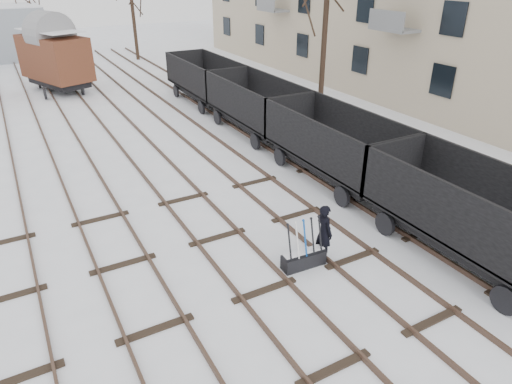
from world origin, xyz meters
The scene contains 13 objects.
ground centered at (0.00, 0.00, 0.00)m, with size 120.00×120.00×0.00m, color white.
tracks centered at (0.00, 13.67, 0.07)m, with size 13.90×52.00×0.16m.
shed_right centered at (-4.00, 40.00, 2.25)m, with size 7.00×6.00×4.50m.
ground_frame centered at (1.54, 0.43, 0.28)m, with size 1.32×0.49×1.49m.
worker centered at (2.29, 0.53, 0.87)m, with size 0.64×0.42×1.74m, color black.
freight_wagon_a centered at (6.00, -1.50, 1.03)m, with size 2.63×6.58×2.69m.
freight_wagon_b centered at (6.00, 4.90, 1.03)m, with size 2.63×6.58×2.69m.
freight_wagon_c centered at (6.00, 11.30, 1.03)m, with size 2.63×6.58×2.69m.
freight_wagon_d centered at (6.00, 17.70, 1.03)m, with size 2.63×6.58×2.69m.
box_van_wagon centered at (-1.57, 25.00, 2.32)m, with size 4.44×5.86×3.99m.
tree_near centered at (10.92, 12.49, 3.78)m, with size 0.30×0.30×7.56m, color black.
tree_far_left centered at (-1.18, 42.00, 2.30)m, with size 0.30×0.30×4.60m, color black.
tree_far_right centered at (6.25, 33.74, 3.00)m, with size 0.30×0.30×6.00m, color black.
Camera 1 is at (-4.89, -8.35, 7.85)m, focal length 32.00 mm.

